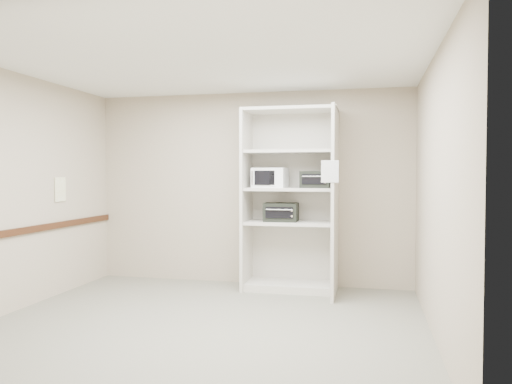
% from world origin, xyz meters
% --- Properties ---
extents(floor, '(4.50, 4.00, 0.01)m').
position_xyz_m(floor, '(0.00, 0.00, 0.00)').
color(floor, slate).
rests_on(floor, ground).
extents(ceiling, '(4.50, 4.00, 0.01)m').
position_xyz_m(ceiling, '(0.00, 0.00, 2.70)').
color(ceiling, white).
extents(wall_back, '(4.50, 0.02, 2.70)m').
position_xyz_m(wall_back, '(0.00, 2.00, 1.35)').
color(wall_back, '#B0A48B').
rests_on(wall_back, ground).
extents(wall_front, '(4.50, 0.02, 2.70)m').
position_xyz_m(wall_front, '(0.00, -2.00, 1.35)').
color(wall_front, '#B0A48B').
rests_on(wall_front, ground).
extents(wall_left, '(0.02, 4.00, 2.70)m').
position_xyz_m(wall_left, '(-2.25, 0.00, 1.35)').
color(wall_left, '#B0A48B').
rests_on(wall_left, ground).
extents(wall_right, '(0.02, 4.00, 2.70)m').
position_xyz_m(wall_right, '(2.25, 0.00, 1.35)').
color(wall_right, '#B0A48B').
rests_on(wall_right, ground).
extents(shelving_unit, '(1.24, 0.92, 2.42)m').
position_xyz_m(shelving_unit, '(0.67, 1.70, 1.13)').
color(shelving_unit, beige).
rests_on(shelving_unit, floor).
extents(microwave, '(0.46, 0.37, 0.26)m').
position_xyz_m(microwave, '(0.34, 1.70, 1.50)').
color(microwave, white).
rests_on(microwave, shelving_unit).
extents(toaster_oven_upper, '(0.40, 0.31, 0.22)m').
position_xyz_m(toaster_oven_upper, '(0.96, 1.66, 1.48)').
color(toaster_oven_upper, black).
rests_on(toaster_oven_upper, shelving_unit).
extents(toaster_oven_lower, '(0.45, 0.34, 0.24)m').
position_xyz_m(toaster_oven_lower, '(0.50, 1.68, 1.04)').
color(toaster_oven_lower, black).
rests_on(toaster_oven_lower, shelving_unit).
extents(paper_sign, '(0.20, 0.01, 0.26)m').
position_xyz_m(paper_sign, '(1.19, 1.07, 1.58)').
color(paper_sign, white).
rests_on(paper_sign, shelving_unit).
extents(chair_rail, '(0.04, 3.98, 0.08)m').
position_xyz_m(chair_rail, '(-2.23, 0.00, 0.90)').
color(chair_rail, '#34190B').
rests_on(chair_rail, wall_left).
extents(wall_poster, '(0.01, 0.22, 0.31)m').
position_xyz_m(wall_poster, '(-2.24, 0.82, 1.35)').
color(wall_poster, white).
rests_on(wall_poster, wall_left).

